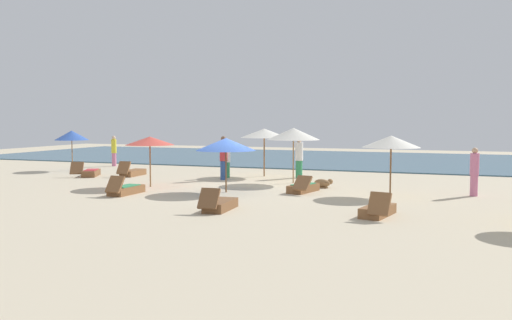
{
  "coord_description": "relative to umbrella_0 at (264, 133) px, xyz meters",
  "views": [
    {
      "loc": [
        7.86,
        -18.28,
        2.69
      ],
      "look_at": [
        0.58,
        1.15,
        1.1
      ],
      "focal_mm": 37.85,
      "sensor_mm": 36.0,
      "label": 1
    }
  ],
  "objects": [
    {
      "name": "umbrella_0",
      "position": [
        0.0,
        0.0,
        0.0
      ],
      "size": [
        2.22,
        2.22,
        2.23
      ],
      "color": "brown",
      "rests_on": "ground_plane"
    },
    {
      "name": "lounger_6",
      "position": [
        -7.66,
        -2.86,
        -1.84
      ],
      "size": [
        1.26,
        1.76,
        0.71
      ],
      "color": "brown",
      "rests_on": "ground_plane"
    },
    {
      "name": "umbrella_4",
      "position": [
        -10.3,
        -0.86,
        -0.19
      ],
      "size": [
        1.73,
        1.73,
        2.08
      ],
      "color": "olive",
      "rests_on": "ground_plane"
    },
    {
      "name": "lounger_2",
      "position": [
        1.93,
        -9.32,
        -1.85
      ],
      "size": [
        0.69,
        1.7,
        0.72
      ],
      "color": "brown",
      "rests_on": "ground_plane"
    },
    {
      "name": "umbrella_2",
      "position": [
        6.3,
        -4.54,
        -0.12
      ],
      "size": [
        2.0,
        2.0,
        2.11
      ],
      "color": "brown",
      "rests_on": "ground_plane"
    },
    {
      "name": "dog",
      "position": [
        3.59,
        -3.19,
        -1.83
      ],
      "size": [
        0.78,
        0.48,
        0.36
      ],
      "color": "olive",
      "rests_on": "ground_plane"
    },
    {
      "name": "ocean_water",
      "position": [
        0.6,
        11.62,
        -1.99
      ],
      "size": [
        48.0,
        16.0,
        0.06
      ],
      "primitive_type": "cube",
      "color": "#3D6075",
      "rests_on": "ground_plane"
    },
    {
      "name": "person_1",
      "position": [
        -9.83,
        2.12,
        -1.13
      ],
      "size": [
        0.33,
        0.33,
        1.73
      ],
      "color": "#D17299",
      "rests_on": "ground_plane"
    },
    {
      "name": "lounger_5",
      "position": [
        -5.89,
        -2.03,
        -1.85
      ],
      "size": [
        0.7,
        1.69,
        0.73
      ],
      "color": "brown",
      "rests_on": "ground_plane"
    },
    {
      "name": "lounger_1",
      "position": [
        3.2,
        -4.69,
        -1.84
      ],
      "size": [
        0.94,
        1.79,
        0.67
      ],
      "color": "brown",
      "rests_on": "ground_plane"
    },
    {
      "name": "person_0",
      "position": [
        -1.2,
        -1.98,
        -1.04
      ],
      "size": [
        0.37,
        0.37,
        1.93
      ],
      "color": "#2D4C8C",
      "rests_on": "ground_plane"
    },
    {
      "name": "umbrella_5",
      "position": [
        2.05,
        -2.12,
        0.04
      ],
      "size": [
        2.2,
        2.2,
        2.31
      ],
      "color": "olive",
      "rests_on": "ground_plane"
    },
    {
      "name": "person_3",
      "position": [
        -1.38,
        -1.2,
        -1.18
      ],
      "size": [
        0.44,
        0.44,
        1.65
      ],
      "color": "#338C59",
      "rests_on": "ground_plane"
    },
    {
      "name": "person_4",
      "position": [
        1.72,
        -0.09,
        -1.09
      ],
      "size": [
        0.42,
        0.42,
        1.84
      ],
      "color": "#338C59",
      "rests_on": "ground_plane"
    },
    {
      "name": "lounger_3",
      "position": [
        6.44,
        -8.68,
        -1.85
      ],
      "size": [
        0.89,
        1.71,
        0.75
      ],
      "color": "brown",
      "rests_on": "ground_plane"
    },
    {
      "name": "umbrella_1",
      "position": [
        0.55,
        -5.69,
        -0.26
      ],
      "size": [
        2.2,
        2.2,
        1.99
      ],
      "color": "brown",
      "rests_on": "ground_plane"
    },
    {
      "name": "person_2",
      "position": [
        9.03,
        -3.54,
        -1.16
      ],
      "size": [
        0.43,
        0.43,
        1.69
      ],
      "color": "#D17299",
      "rests_on": "ground_plane"
    },
    {
      "name": "ground_plane",
      "position": [
        0.6,
        -5.38,
        -2.02
      ],
      "size": [
        60.0,
        60.0,
        0.0
      ],
      "primitive_type": "plane",
      "color": "beige"
    },
    {
      "name": "lounger_4",
      "position": [
        -2.59,
        -7.44,
        -1.84
      ],
      "size": [
        0.64,
        1.68,
        0.72
      ],
      "color": "brown",
      "rests_on": "ground_plane"
    },
    {
      "name": "umbrella_6",
      "position": [
        -2.89,
        -5.28,
        -0.2
      ],
      "size": [
        1.93,
        1.93,
        1.99
      ],
      "color": "olive",
      "rests_on": "ground_plane"
    }
  ]
}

